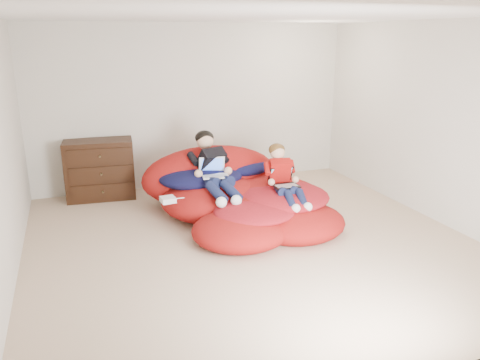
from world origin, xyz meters
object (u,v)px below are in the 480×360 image
Objects in this scene: dresser at (100,169)px; laptop_black at (284,181)px; older_boy at (212,165)px; younger_boy at (283,175)px; beanbag_pile at (241,197)px; laptop_white at (214,171)px.

dresser is 2.77m from laptop_black.
older_boy is at bearing 144.62° from laptop_black.
younger_boy is (2.12, -1.76, 0.19)m from dresser.
dresser reaches higher than laptop_black.
laptop_white is at bearing 166.39° from beanbag_pile.
older_boy reaches higher than beanbag_pile.
beanbag_pile is at bearing -13.61° from laptop_white.
younger_boy is at bearing -29.68° from laptop_white.
dresser is at bearing 140.08° from laptop_black.
older_boy is at bearing 152.86° from beanbag_pile.
laptop_white is (1.34, -1.31, 0.20)m from dresser.
older_boy is at bearing 145.45° from younger_boy.
dresser is 1.83m from older_boy.
laptop_white is (0.00, -0.09, -0.06)m from older_boy.
beanbag_pile is 7.06× the size of laptop_black.
laptop_white is (-0.78, 0.44, 0.01)m from younger_boy.
older_boy is 0.95m from younger_boy.
dresser is at bearing 137.69° from older_boy.
older_boy is 1.34× the size of younger_boy.
dresser is 1.89m from laptop_white.
older_boy reaches higher than dresser.
dresser is 2.19m from beanbag_pile.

